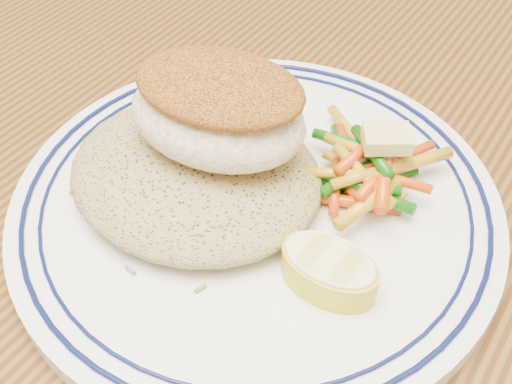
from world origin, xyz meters
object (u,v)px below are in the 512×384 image
object	(u,v)px
plate	(256,204)
fish_fillet	(218,109)
dining_table	(234,287)
lemon_wedge	(329,269)
rice_pilaf	(195,169)
vegetable_pile	(366,170)

from	to	relation	value
plate	fish_fillet	size ratio (longest dim) A/B	2.53
dining_table	plate	bearing A→B (deg)	-11.17
fish_fillet	plate	bearing A→B (deg)	-11.02
plate	lemon_wedge	world-z (taller)	lemon_wedge
dining_table	fish_fillet	size ratio (longest dim) A/B	13.11
rice_pilaf	fish_fillet	distance (m)	0.04
fish_fillet	rice_pilaf	bearing A→B (deg)	-106.30
lemon_wedge	vegetable_pile	bearing A→B (deg)	102.58
plate	vegetable_pile	xyz separation A→B (m)	(0.05, 0.04, 0.02)
rice_pilaf	lemon_wedge	bearing A→B (deg)	-10.52
rice_pilaf	fish_fillet	xyz separation A→B (m)	(0.01, 0.02, 0.04)
plate	vegetable_pile	size ratio (longest dim) A/B	2.99
plate	lemon_wedge	bearing A→B (deg)	-25.21
plate	dining_table	bearing A→B (deg)	168.83
dining_table	lemon_wedge	world-z (taller)	lemon_wedge
plate	rice_pilaf	world-z (taller)	rice_pilaf
dining_table	fish_fillet	bearing A→B (deg)	169.49
dining_table	plate	world-z (taller)	plate
plate	lemon_wedge	size ratio (longest dim) A/B	5.41
vegetable_pile	rice_pilaf	bearing A→B (deg)	-146.06
fish_fillet	dining_table	bearing A→B (deg)	-10.51
dining_table	vegetable_pile	bearing A→B (deg)	28.92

